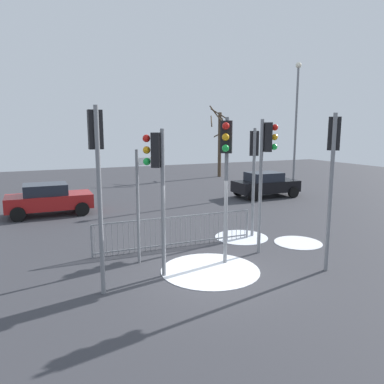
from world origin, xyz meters
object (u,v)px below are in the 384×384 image
(traffic_light_rear_right, at_px, (266,156))
(street_lamp, at_px, (296,116))
(traffic_light_mid_right, at_px, (97,158))
(car_red_mid, at_px, (49,199))
(direction_sign_post, at_px, (140,201))
(car_black_far, at_px, (265,184))
(traffic_light_rear_left, at_px, (226,158))
(traffic_light_foreground_right, at_px, (333,157))
(traffic_light_foreground_left, at_px, (254,158))
(traffic_light_mid_left, at_px, (157,170))
(bare_tree_centre, at_px, (219,141))

(traffic_light_rear_right, bearing_deg, street_lamp, 149.87)
(traffic_light_mid_right, distance_m, car_red_mid, 9.75)
(direction_sign_post, bearing_deg, car_black_far, 32.00)
(traffic_light_rear_left, relative_size, street_lamp, 0.54)
(traffic_light_foreground_right, bearing_deg, traffic_light_rear_right, 156.09)
(traffic_light_rear_right, bearing_deg, car_black_far, 157.73)
(traffic_light_foreground_left, bearing_deg, traffic_light_rear_right, -83.68)
(traffic_light_mid_left, xyz_separation_m, bare_tree_centre, (11.60, 18.27, 0.04))
(direction_sign_post, xyz_separation_m, car_red_mid, (-2.16, 7.82, -1.13))
(traffic_light_foreground_left, relative_size, car_black_far, 1.04)
(traffic_light_mid_right, bearing_deg, traffic_light_rear_right, 8.38)
(traffic_light_mid_left, bearing_deg, traffic_light_foreground_right, -78.38)
(traffic_light_foreground_right, distance_m, direction_sign_post, 5.58)
(traffic_light_foreground_right, xyz_separation_m, car_red_mid, (-6.89, 10.48, -2.46))
(traffic_light_foreground_left, bearing_deg, direction_sign_post, -137.00)
(traffic_light_mid_left, relative_size, street_lamp, 0.50)
(traffic_light_mid_right, bearing_deg, car_black_far, 38.63)
(traffic_light_foreground_right, height_order, car_red_mid, traffic_light_foreground_right)
(direction_sign_post, distance_m, car_black_far, 12.43)
(traffic_light_rear_right, bearing_deg, bare_tree_centre, 169.24)
(traffic_light_mid_right, distance_m, traffic_light_foreground_left, 6.70)
(car_red_mid, bearing_deg, traffic_light_mid_left, -75.20)
(car_red_mid, distance_m, bare_tree_centre, 16.86)
(traffic_light_mid_right, distance_m, car_black_far, 14.70)
(traffic_light_foreground_right, distance_m, traffic_light_foreground_left, 3.80)
(car_red_mid, distance_m, car_black_far, 11.95)
(traffic_light_mid_right, bearing_deg, bare_tree_centre, 54.16)
(street_lamp, bearing_deg, traffic_light_rear_left, -136.79)
(traffic_light_rear_right, relative_size, direction_sign_post, 1.26)
(traffic_light_foreground_right, xyz_separation_m, traffic_light_mid_right, (-6.17, 1.09, 0.08))
(traffic_light_foreground_right, bearing_deg, traffic_light_rear_left, -167.74)
(direction_sign_post, relative_size, car_black_far, 0.89)
(car_black_far, bearing_deg, traffic_light_foreground_right, -115.19)
(car_black_far, height_order, street_lamp, street_lamp)
(direction_sign_post, bearing_deg, traffic_light_foreground_right, -35.10)
(bare_tree_centre, bearing_deg, traffic_light_foreground_left, -113.95)
(traffic_light_rear_left, bearing_deg, car_black_far, -96.57)
(car_black_far, bearing_deg, traffic_light_mid_right, -139.72)
(traffic_light_rear_left, bearing_deg, traffic_light_mid_left, 34.09)
(traffic_light_foreground_right, xyz_separation_m, bare_tree_centre, (7.03, 19.73, -0.27))
(traffic_light_rear_right, height_order, traffic_light_foreground_left, traffic_light_rear_right)
(car_red_mid, bearing_deg, traffic_light_rear_left, -63.73)
(traffic_light_foreground_right, relative_size, car_red_mid, 1.15)
(car_red_mid, distance_m, street_lamp, 15.48)
(traffic_light_foreground_right, height_order, car_black_far, traffic_light_foreground_right)
(direction_sign_post, height_order, street_lamp, street_lamp)
(traffic_light_foreground_left, distance_m, direction_sign_post, 4.92)
(direction_sign_post, xyz_separation_m, bare_tree_centre, (11.76, 17.08, 1.06))
(traffic_light_rear_left, relative_size, car_red_mid, 1.13)
(traffic_light_foreground_right, relative_size, bare_tree_centre, 0.75)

